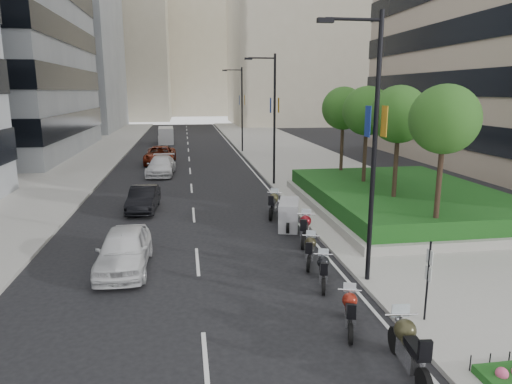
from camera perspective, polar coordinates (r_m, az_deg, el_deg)
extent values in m
plane|color=black|center=(14.76, -0.86, -13.88)|extent=(160.00, 160.00, 0.00)
cube|color=#9E9B93|center=(44.90, 5.22, 4.17)|extent=(10.00, 100.00, 0.15)
cube|color=#9E9B93|center=(44.75, -21.92, 3.29)|extent=(8.00, 100.00, 0.15)
cube|color=silver|center=(43.94, -1.52, 3.94)|extent=(0.12, 100.00, 0.01)
cube|color=silver|center=(43.59, -8.33, 3.74)|extent=(0.12, 100.00, 0.01)
cube|color=gray|center=(86.42, -24.81, 17.03)|extent=(22.00, 26.00, 30.00)
cube|color=#B7AD93|center=(96.77, 5.81, 19.26)|extent=(28.00, 24.00, 36.00)
cube|color=#B7AD93|center=(114.72, -17.72, 17.18)|extent=(26.00, 24.00, 34.00)
cube|color=#B7AD93|center=(133.73, -7.52, 17.76)|extent=(30.00, 24.00, 38.00)
cube|color=#9E9B93|center=(26.68, 17.75, -1.55)|extent=(10.00, 14.00, 0.40)
cube|color=#124115|center=(26.54, 17.84, -0.29)|extent=(9.40, 13.40, 0.80)
cylinder|color=#332319|center=(20.37, 21.82, 0.25)|extent=(0.22, 0.22, 4.00)
sphere|color=#2C5A1C|center=(20.00, 22.50, 8.40)|extent=(2.80, 2.80, 2.80)
cylinder|color=#332319|center=(23.82, 16.99, 2.28)|extent=(0.22, 0.22, 4.00)
sphere|color=#2C5A1C|center=(23.51, 17.45, 9.25)|extent=(2.80, 2.80, 2.80)
cylinder|color=#332319|center=(27.43, 13.40, 3.77)|extent=(0.22, 0.22, 4.00)
sphere|color=#2C5A1C|center=(27.15, 13.71, 9.83)|extent=(2.80, 2.80, 2.80)
cylinder|color=#332319|center=(31.13, 10.64, 4.91)|extent=(0.22, 0.22, 4.00)
sphere|color=#2C5A1C|center=(30.89, 10.86, 10.24)|extent=(2.80, 2.80, 2.80)
cylinder|color=black|center=(15.50, 14.54, 4.48)|extent=(0.16, 0.16, 9.00)
cylinder|color=black|center=(15.18, 12.13, 20.36)|extent=(1.80, 0.10, 0.10)
cube|color=black|center=(14.89, 8.67, 20.45)|extent=(0.50, 0.22, 0.14)
cube|color=#F0A41C|center=(15.51, 15.73, 8.50)|extent=(0.02, 0.45, 1.00)
cube|color=navy|center=(15.29, 13.79, 8.56)|extent=(0.02, 0.45, 1.00)
cylinder|color=black|center=(31.76, 2.32, 8.79)|extent=(0.16, 0.16, 9.00)
cylinder|color=black|center=(31.60, 0.72, 16.41)|extent=(1.80, 0.10, 0.10)
cube|color=black|center=(31.46, -0.96, 16.33)|extent=(0.50, 0.22, 0.14)
cube|color=#F0A41C|center=(31.76, 2.84, 10.78)|extent=(0.02, 0.45, 1.00)
cube|color=navy|center=(31.65, 1.83, 10.78)|extent=(0.02, 0.45, 1.00)
cylinder|color=black|center=(49.52, -1.75, 10.14)|extent=(0.16, 0.16, 9.00)
cylinder|color=black|center=(49.42, -2.86, 14.99)|extent=(1.80, 0.10, 0.10)
cube|color=black|center=(49.33, -3.94, 14.93)|extent=(0.50, 0.22, 0.14)
cube|color=#F0A41C|center=(49.52, -1.44, 11.41)|extent=(0.02, 0.45, 1.00)
cube|color=navy|center=(49.45, -2.09, 11.41)|extent=(0.02, 0.45, 1.00)
cylinder|color=black|center=(13.97, 20.63, -10.68)|extent=(0.06, 0.06, 2.50)
cube|color=silver|center=(13.68, 20.88, -7.59)|extent=(0.02, 0.32, 0.42)
cube|color=silver|center=(13.86, 20.72, -9.54)|extent=(0.02, 0.32, 0.42)
cylinder|color=black|center=(11.33, 20.26, -21.62)|extent=(0.20, 0.70, 0.69)
cylinder|color=black|center=(12.73, 16.97, -17.31)|extent=(0.20, 0.70, 0.69)
cube|color=silver|center=(11.87, 18.67, -18.70)|extent=(0.43, 0.98, 0.47)
sphere|color=#302E1B|center=(11.96, 18.14, -16.08)|extent=(0.54, 0.54, 0.54)
cube|color=black|center=(11.43, 19.44, -17.99)|extent=(0.39, 0.86, 0.18)
cylinder|color=silver|center=(12.10, 17.70, -14.40)|extent=(0.83, 0.14, 0.06)
cylinder|color=black|center=(12.88, 11.75, -16.96)|extent=(0.27, 0.57, 0.56)
cylinder|color=black|center=(14.15, 11.46, -14.10)|extent=(0.27, 0.57, 0.56)
cube|color=silver|center=(13.40, 11.64, -14.97)|extent=(0.49, 0.81, 0.38)
sphere|color=maroon|center=(13.52, 11.64, -13.10)|extent=(0.43, 0.43, 0.43)
cube|color=black|center=(13.03, 11.75, -14.39)|extent=(0.45, 0.72, 0.14)
cylinder|color=silver|center=(13.65, 11.63, -11.91)|extent=(0.65, 0.24, 0.05)
cylinder|color=black|center=(15.42, 8.44, -11.67)|extent=(0.25, 0.56, 0.56)
cylinder|color=black|center=(16.74, 8.32, -9.66)|extent=(0.25, 0.56, 0.56)
cube|color=silver|center=(15.98, 8.40, -10.18)|extent=(0.46, 0.81, 0.38)
sphere|color=black|center=(16.13, 8.41, -8.66)|extent=(0.43, 0.43, 0.43)
cube|color=black|center=(15.62, 8.46, -9.59)|extent=(0.42, 0.71, 0.14)
cylinder|color=silver|center=(16.29, 8.41, -7.71)|extent=(0.65, 0.22, 0.04)
cylinder|color=black|center=(17.18, 6.57, -8.99)|extent=(0.29, 0.58, 0.58)
cylinder|color=black|center=(18.57, 6.88, -7.32)|extent=(0.29, 0.58, 0.58)
cube|color=silver|center=(17.77, 6.74, -7.70)|extent=(0.52, 0.84, 0.39)
sphere|color=black|center=(17.94, 6.83, -6.31)|extent=(0.45, 0.45, 0.45)
cube|color=black|center=(17.41, 6.70, -7.09)|extent=(0.47, 0.74, 0.15)
cylinder|color=silver|center=(18.12, 6.89, -5.44)|extent=(0.66, 0.27, 0.05)
cylinder|color=black|center=(19.46, 5.90, -6.22)|extent=(0.34, 0.67, 0.66)
cylinder|color=black|center=(21.09, 6.29, -4.74)|extent=(0.34, 0.67, 0.66)
cube|color=silver|center=(20.17, 6.10, -5.00)|extent=(0.61, 0.97, 0.45)
sphere|color=#5F0C13|center=(20.39, 6.21, -3.61)|extent=(0.51, 0.51, 0.51)
cube|color=black|center=(19.76, 6.05, -4.33)|extent=(0.55, 0.86, 0.17)
cylinder|color=silver|center=(20.60, 6.29, -2.76)|extent=(0.77, 0.31, 0.05)
cylinder|color=black|center=(21.52, 4.02, -4.34)|extent=(0.29, 0.67, 0.66)
cylinder|color=black|center=(23.15, 4.18, -3.13)|extent=(0.29, 0.67, 0.66)
cube|color=gray|center=(22.23, 4.12, -2.82)|extent=(1.45, 2.39, 1.33)
cylinder|color=black|center=(23.58, 1.86, -2.80)|extent=(0.33, 0.67, 0.67)
cylinder|color=black|center=(25.23, 2.38, -1.78)|extent=(0.33, 0.67, 0.67)
cube|color=silver|center=(24.31, 2.12, -1.88)|extent=(0.59, 0.97, 0.45)
sphere|color=#35341D|center=(24.55, 2.23, -0.76)|extent=(0.52, 0.52, 0.52)
cube|color=black|center=(23.92, 2.02, -1.28)|extent=(0.54, 0.86, 0.17)
cylinder|color=silver|center=(24.78, 2.32, -0.07)|extent=(0.77, 0.30, 0.05)
imported|color=silver|center=(17.84, -16.17, -6.93)|extent=(1.87, 4.56, 1.55)
imported|color=black|center=(26.21, -13.88, -0.83)|extent=(1.70, 4.18, 1.35)
imported|color=silver|center=(37.12, -11.78, 3.23)|extent=(2.39, 5.17, 1.46)
imported|color=maroon|center=(42.96, -11.91, 4.55)|extent=(2.84, 5.81, 1.59)
cube|color=silver|center=(59.88, -11.18, 6.97)|extent=(2.00, 4.85, 2.01)
cube|color=silver|center=(58.12, -11.23, 6.33)|extent=(1.86, 1.22, 1.05)
cylinder|color=black|center=(58.27, -11.97, 6.12)|extent=(0.24, 0.67, 0.67)
cylinder|color=black|center=(58.21, -10.46, 6.18)|extent=(0.24, 0.67, 0.67)
cylinder|color=black|center=(61.50, -11.82, 6.45)|extent=(0.24, 0.67, 0.67)
cylinder|color=black|center=(61.44, -10.39, 6.51)|extent=(0.24, 0.67, 0.67)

